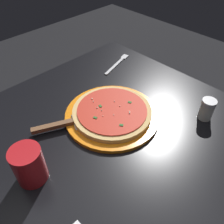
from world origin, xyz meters
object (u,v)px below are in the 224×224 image
pizza_server (65,124)px  cup_tall_drink (28,164)px  fork (118,63)px  serving_plate (112,115)px  pizza (112,111)px  parmesan_shaker (207,109)px

pizza_server → cup_tall_drink: (-0.17, -0.08, 0.03)m
cup_tall_drink → fork: 0.62m
fork → cup_tall_drink: bearing=-157.4°
serving_plate → pizza_server: (-0.14, 0.07, 0.01)m
cup_tall_drink → pizza_server: bearing=25.5°
pizza → cup_tall_drink: cup_tall_drink is taller
fork → parmesan_shaker: size_ratio=2.49×
cup_tall_drink → fork: (0.57, 0.24, -0.05)m
pizza → pizza_server: (-0.14, 0.07, -0.00)m
pizza_server → fork: (0.40, 0.16, -0.02)m
serving_plate → fork: size_ratio=1.70×
serving_plate → cup_tall_drink: (-0.31, -0.01, 0.05)m
parmesan_shaker → pizza_server: bearing=141.1°
pizza → cup_tall_drink: 0.31m
serving_plate → parmesan_shaker: bearing=-45.7°
pizza → fork: 0.34m
pizza_server → parmesan_shaker: bearing=-38.9°
pizza → pizza_server: 0.16m
serving_plate → cup_tall_drink: bearing=-177.5°
pizza_server → fork: bearing=21.4°
pizza → pizza_server: pizza is taller
cup_tall_drink → fork: cup_tall_drink is taller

